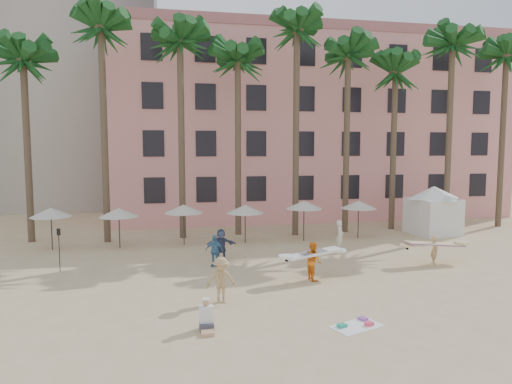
{
  "coord_description": "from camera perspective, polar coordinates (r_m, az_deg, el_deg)",
  "views": [
    {
      "loc": [
        -5.9,
        -16.85,
        6.24
      ],
      "look_at": [
        -1.52,
        6.0,
        4.0
      ],
      "focal_mm": 32.0,
      "sensor_mm": 36.0,
      "label": 1
    }
  ],
  "objects": [
    {
      "name": "ground",
      "position": [
        18.91,
        8.21,
        -13.82
      ],
      "size": [
        120.0,
        120.0,
        0.0
      ],
      "primitive_type": "plane",
      "color": "#D1B789",
      "rests_on": "ground"
    },
    {
      "name": "pink_hotel",
      "position": [
        44.79,
        5.94,
        7.72
      ],
      "size": [
        35.0,
        14.0,
        16.0
      ],
      "primitive_type": "cube",
      "color": "pink",
      "rests_on": "ground"
    },
    {
      "name": "palm_row",
      "position": [
        33.18,
        0.53,
        17.2
      ],
      "size": [
        44.4,
        5.4,
        16.3
      ],
      "color": "brown",
      "rests_on": "ground"
    },
    {
      "name": "umbrella_row",
      "position": [
        29.75,
        -5.17,
        -2.08
      ],
      "size": [
        22.5,
        2.7,
        2.73
      ],
      "color": "#332B23",
      "rests_on": "ground"
    },
    {
      "name": "cabana",
      "position": [
        35.53,
        21.28,
        -1.63
      ],
      "size": [
        5.07,
        5.07,
        3.5
      ],
      "color": "white",
      "rests_on": "ground"
    },
    {
      "name": "beach_towel",
      "position": [
        17.11,
        12.52,
        -15.91
      ],
      "size": [
        2.04,
        1.57,
        0.14
      ],
      "color": "white",
      "rests_on": "ground"
    },
    {
      "name": "carrier_yellow",
      "position": [
        26.6,
        21.43,
        -6.44
      ],
      "size": [
        3.33,
        0.87,
        1.56
      ],
      "color": "tan",
      "rests_on": "ground"
    },
    {
      "name": "carrier_white",
      "position": [
        22.02,
        7.17,
        -8.39
      ],
      "size": [
        3.02,
        1.49,
        1.82
      ],
      "color": "orange",
      "rests_on": "ground"
    },
    {
      "name": "beachgoers",
      "position": [
        23.17,
        -2.08,
        -7.82
      ],
      "size": [
        9.13,
        8.68,
        1.89
      ],
      "color": "white",
      "rests_on": "ground"
    },
    {
      "name": "paddle",
      "position": [
        25.13,
        -23.4,
        -6.04
      ],
      "size": [
        0.18,
        0.04,
        2.23
      ],
      "color": "black",
      "rests_on": "ground"
    },
    {
      "name": "seated_man",
      "position": [
        16.32,
        -6.2,
        -15.58
      ],
      "size": [
        0.49,
        0.85,
        1.1
      ],
      "color": "#3F3F4C",
      "rests_on": "ground"
    }
  ]
}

